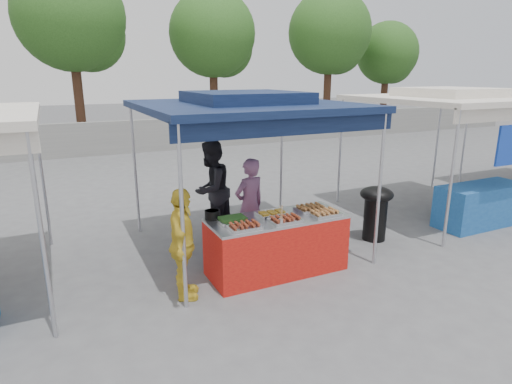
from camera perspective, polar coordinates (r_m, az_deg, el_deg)
name	(u,v)px	position (r m, az deg, el deg)	size (l,w,h in m)	color
ground_plane	(273,269)	(6.55, 2.31, -10.16)	(80.00, 80.00, 0.00)	#565759
back_wall	(135,137)	(16.60, -15.86, 7.13)	(40.00, 0.25, 1.20)	gray
main_canopy	(246,105)	(6.80, -1.38, 11.55)	(3.20, 3.20, 2.57)	#B5B5BC
neighbor_stall_right	(463,139)	(9.39, 25.85, 6.38)	(3.20, 3.20, 2.57)	#B5B5BC
tree_1	(75,21)	(18.52, -23.02, 20.20)	(4.03, 4.03, 6.92)	#3E2518
tree_2	(215,38)	(19.86, -5.44, 19.81)	(3.73, 3.72, 6.39)	#3E2518
tree_3	(331,36)	(21.95, 10.03, 19.78)	(3.89, 3.89, 6.69)	#3E2518
tree_4	(388,56)	(24.98, 17.25, 16.96)	(3.32, 3.22, 5.53)	#3E2518
vendor_table	(277,245)	(6.30, 2.78, -7.02)	(2.00, 0.80, 0.85)	red
food_tray_fl	(245,226)	(5.68, -1.54, -4.61)	(0.42, 0.30, 0.07)	silver
food_tray_fm	(285,220)	(5.94, 3.91, -3.72)	(0.42, 0.30, 0.07)	silver
food_tray_fr	(324,213)	(6.27, 9.11, -2.84)	(0.42, 0.30, 0.07)	silver
food_tray_bl	(233,220)	(5.93, -3.12, -3.73)	(0.42, 0.30, 0.07)	silver
food_tray_bm	(272,213)	(6.20, 2.14, -2.87)	(0.42, 0.30, 0.07)	silver
food_tray_br	(310,208)	(6.48, 7.26, -2.17)	(0.42, 0.30, 0.07)	silver
cooking_pot	(212,215)	(6.08, -5.86, -3.03)	(0.21, 0.21, 0.12)	black
skewer_cup	(281,222)	(5.83, 3.36, -3.99)	(0.07, 0.07, 0.09)	#B5B5BC
wok_burner	(376,208)	(7.74, 15.67, -2.12)	(0.57, 0.57, 0.96)	black
crate_left	(229,250)	(6.87, -3.66, -7.67)	(0.45, 0.32, 0.27)	#13379C
crate_right	(270,245)	(7.04, 1.95, -7.09)	(0.44, 0.31, 0.27)	#13379C
crate_stacked	(271,230)	(6.95, 1.97, -5.09)	(0.43, 0.30, 0.26)	#13379C
vendor_woman	(250,206)	(6.91, -0.86, -1.84)	(0.57, 0.37, 1.56)	#84547B
helper_man	(211,190)	(7.56, -5.99, 0.33)	(0.85, 0.66, 1.74)	black
customer_person	(183,245)	(5.55, -9.77, -6.93)	(0.87, 0.36, 1.48)	gold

